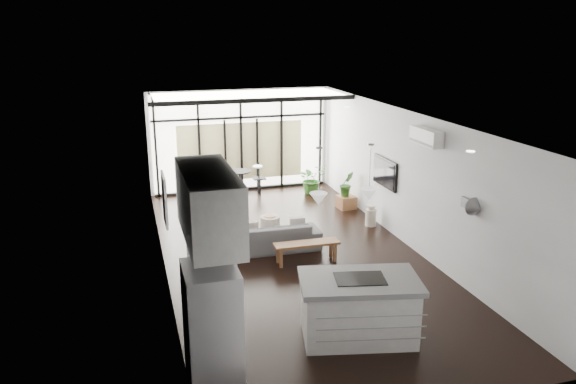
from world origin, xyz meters
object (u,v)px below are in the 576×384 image
pouf (270,224)px  tv (385,172)px  fridge (212,330)px  island (359,308)px  console_bench (306,252)px  sofa (272,232)px  milk_can (371,215)px

pouf → tv: 2.81m
fridge → island: bearing=15.6°
island → fridge: 2.35m
console_bench → pouf: bearing=99.0°
console_bench → island: bearing=-91.2°
sofa → console_bench: (0.47, -0.82, -0.17)m
island → console_bench: size_ratio=1.35×
sofa → console_bench: size_ratio=1.51×
console_bench → tv: size_ratio=1.17×
sofa → milk_can: sofa is taller
console_bench → tv: 2.89m
island → sofa: 3.67m
pouf → milk_can: size_ratio=0.90×
island → tv: (2.41, 4.22, 0.83)m
console_bench → tv: bearing=32.7°
fridge → console_bench: fridge is taller
island → console_bench: island is taller
island → pouf: 4.69m
pouf → tv: (2.54, -0.46, 1.12)m
milk_can → tv: 1.09m
island → milk_can: bearing=75.9°
sofa → island: bearing=96.6°
fridge → pouf: 5.75m
fridge → tv: 6.73m
sofa → tv: 2.96m
milk_can → console_bench: bearing=-142.8°
fridge → tv: (4.65, 4.85, 0.46)m
island → tv: bearing=72.7°
pouf → console_bench: bearing=-82.3°
fridge → sofa: fridge is taller
fridge → pouf: fridge is taller
island → pouf: island is taller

